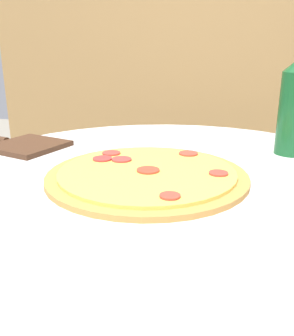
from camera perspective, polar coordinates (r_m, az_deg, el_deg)
name	(u,v)px	position (r m, az deg, el deg)	size (l,w,h in m)	color
table	(169,249)	(0.78, 3.38, -12.20)	(0.93, 0.93, 0.78)	silver
fence_panel	(207,104)	(1.43, 9.07, 9.56)	(1.67, 0.04, 1.60)	olive
pizza	(147,174)	(0.69, 0.00, -0.96)	(0.37, 0.37, 0.02)	#B77F3D
pizza_paddle	(22,145)	(0.95, -18.52, 3.40)	(0.28, 0.19, 0.02)	#422819
napkin	(144,142)	(0.93, -0.40, 4.03)	(0.12, 0.09, 0.01)	white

